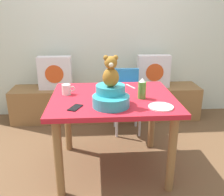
% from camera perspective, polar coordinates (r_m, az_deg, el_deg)
% --- Properties ---
extents(ground_plane, '(8.00, 8.00, 0.00)m').
position_cam_1_polar(ground_plane, '(2.58, 0.16, -15.34)').
color(ground_plane, brown).
extents(back_wall, '(4.40, 0.10, 2.60)m').
position_cam_1_polar(back_wall, '(3.61, -1.59, 16.65)').
color(back_wall, silver).
rests_on(back_wall, ground_plane).
extents(window_bench, '(2.60, 0.44, 0.46)m').
position_cam_1_polar(window_bench, '(3.56, -1.24, -1.06)').
color(window_bench, olive).
rests_on(window_bench, ground_plane).
extents(pillow_floral_left, '(0.44, 0.15, 0.44)m').
position_cam_1_polar(pillow_floral_left, '(3.44, -12.84, 5.60)').
color(pillow_floral_left, silver).
rests_on(pillow_floral_left, window_bench).
extents(pillow_floral_right, '(0.44, 0.15, 0.44)m').
position_cam_1_polar(pillow_floral_right, '(3.49, 9.44, 6.02)').
color(pillow_floral_right, silver).
rests_on(pillow_floral_right, window_bench).
extents(book_stack, '(0.20, 0.14, 0.10)m').
position_cam_1_polar(book_stack, '(3.49, 2.48, 3.32)').
color(book_stack, '#94A295').
rests_on(book_stack, window_bench).
extents(dining_table, '(1.10, 0.92, 0.74)m').
position_cam_1_polar(dining_table, '(2.29, 0.17, -2.33)').
color(dining_table, red).
rests_on(dining_table, ground_plane).
extents(highchair, '(0.34, 0.45, 0.79)m').
position_cam_1_polar(highchair, '(3.07, 3.50, 1.30)').
color(highchair, '#2672B2').
rests_on(highchair, ground_plane).
extents(infant_seat_teal, '(0.30, 0.33, 0.16)m').
position_cam_1_polar(infant_seat_teal, '(2.01, -0.27, 0.22)').
color(infant_seat_teal, teal).
rests_on(infant_seat_teal, dining_table).
extents(teddy_bear, '(0.13, 0.12, 0.25)m').
position_cam_1_polar(teddy_bear, '(1.95, -0.28, 5.93)').
color(teddy_bear, '#9B6924').
rests_on(teddy_bear, infant_seat_teal).
extents(ketchup_bottle, '(0.07, 0.07, 0.18)m').
position_cam_1_polar(ketchup_bottle, '(2.19, 6.85, 2.08)').
color(ketchup_bottle, '#4C8C33').
rests_on(ketchup_bottle, dining_table).
extents(coffee_mug, '(0.12, 0.08, 0.09)m').
position_cam_1_polar(coffee_mug, '(2.32, -10.28, 1.93)').
color(coffee_mug, silver).
rests_on(coffee_mug, dining_table).
extents(dinner_plate_near, '(0.20, 0.20, 0.01)m').
position_cam_1_polar(dinner_plate_near, '(2.37, -0.92, 1.51)').
color(dinner_plate_near, white).
rests_on(dinner_plate_near, dining_table).
extents(dinner_plate_far, '(0.20, 0.20, 0.01)m').
position_cam_1_polar(dinner_plate_far, '(2.03, 11.08, -1.99)').
color(dinner_plate_far, white).
rests_on(dinner_plate_far, dining_table).
extents(cell_phone, '(0.12, 0.16, 0.01)m').
position_cam_1_polar(cell_phone, '(2.00, -8.36, -2.18)').
color(cell_phone, black).
rests_on(cell_phone, dining_table).
extents(table_fork, '(0.08, 0.16, 0.01)m').
position_cam_1_polar(table_fork, '(2.54, 4.24, 2.66)').
color(table_fork, silver).
rests_on(table_fork, dining_table).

